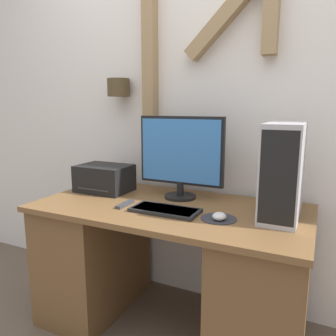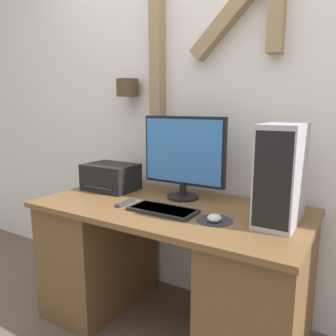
% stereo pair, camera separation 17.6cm
% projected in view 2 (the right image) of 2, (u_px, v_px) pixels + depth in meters
% --- Properties ---
extents(wall_back, '(6.40, 0.20, 2.70)m').
position_uv_depth(wall_back, '(205.00, 92.00, 2.03)').
color(wall_back, white).
rests_on(wall_back, ground_plane).
extents(desk, '(1.48, 0.75, 0.74)m').
position_uv_depth(desk, '(169.00, 266.00, 1.86)').
color(desk, brown).
rests_on(desk, ground_plane).
extents(monitor, '(0.52, 0.19, 0.48)m').
position_uv_depth(monitor, '(183.00, 154.00, 1.89)').
color(monitor, black).
rests_on(monitor, desk).
extents(keyboard, '(0.35, 0.17, 0.02)m').
position_uv_depth(keyboard, '(163.00, 210.00, 1.69)').
color(keyboard, black).
rests_on(keyboard, desk).
extents(mousepad, '(0.17, 0.17, 0.00)m').
position_uv_depth(mousepad, '(214.00, 220.00, 1.55)').
color(mousepad, '#2D2D33').
rests_on(mousepad, desk).
extents(mouse, '(0.07, 0.07, 0.04)m').
position_uv_depth(mouse, '(214.00, 218.00, 1.53)').
color(mouse, silver).
rests_on(mouse, mousepad).
extents(computer_tower, '(0.17, 0.35, 0.46)m').
position_uv_depth(computer_tower, '(281.00, 174.00, 1.49)').
color(computer_tower, '#B2B2B7').
rests_on(computer_tower, desk).
extents(printer, '(0.33, 0.25, 0.17)m').
position_uv_depth(printer, '(111.00, 177.00, 2.12)').
color(printer, black).
rests_on(printer, desk).
extents(remote_control, '(0.03, 0.15, 0.02)m').
position_uv_depth(remote_control, '(126.00, 203.00, 1.81)').
color(remote_control, '#38383D').
rests_on(remote_control, desk).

